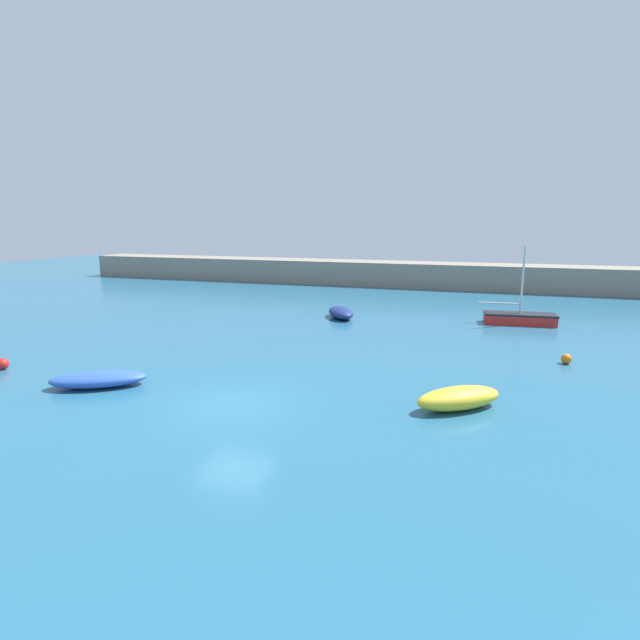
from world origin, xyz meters
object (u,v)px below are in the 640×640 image
object	(u,v)px
sailboat_twin_hulled	(519,318)
rowboat_blue_near	(459,398)
mooring_buoy_red	(3,364)
mooring_buoy_orange	(566,359)
rowboat_white_midwater	(341,313)
open_tender_yellow	(98,379)

from	to	relation	value
sailboat_twin_hulled	rowboat_blue_near	distance (m)	16.00
mooring_buoy_red	mooring_buoy_orange	size ratio (longest dim) A/B	1.08
rowboat_white_midwater	open_tender_yellow	bearing A→B (deg)	130.47
rowboat_white_midwater	mooring_buoy_red	size ratio (longest dim) A/B	6.64
mooring_buoy_red	mooring_buoy_orange	bearing A→B (deg)	19.75
rowboat_blue_near	mooring_buoy_orange	distance (m)	8.33
sailboat_twin_hulled	rowboat_blue_near	size ratio (longest dim) A/B	1.48
mooring_buoy_red	mooring_buoy_orange	world-z (taller)	mooring_buoy_red
rowboat_white_midwater	open_tender_yellow	world-z (taller)	rowboat_white_midwater
sailboat_twin_hulled	rowboat_blue_near	bearing A→B (deg)	-105.24
mooring_buoy_orange	open_tender_yellow	bearing A→B (deg)	-153.19
mooring_buoy_red	mooring_buoy_orange	xyz separation A→B (m)	(23.30, 8.36, -0.02)
sailboat_twin_hulled	mooring_buoy_red	distance (m)	27.71
rowboat_blue_near	mooring_buoy_orange	bearing A→B (deg)	-159.12
mooring_buoy_red	rowboat_blue_near	bearing A→B (deg)	3.83
sailboat_twin_hulled	open_tender_yellow	bearing A→B (deg)	-137.48
rowboat_white_midwater	mooring_buoy_orange	size ratio (longest dim) A/B	7.18
rowboat_white_midwater	mooring_buoy_red	xyz separation A→B (m)	(-10.87, -15.44, -0.12)
rowboat_blue_near	rowboat_white_midwater	bearing A→B (deg)	-97.88
sailboat_twin_hulled	mooring_buoy_orange	world-z (taller)	sailboat_twin_hulled
rowboat_white_midwater	mooring_buoy_orange	distance (m)	14.30
rowboat_white_midwater	sailboat_twin_hulled	bearing A→B (deg)	-113.18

